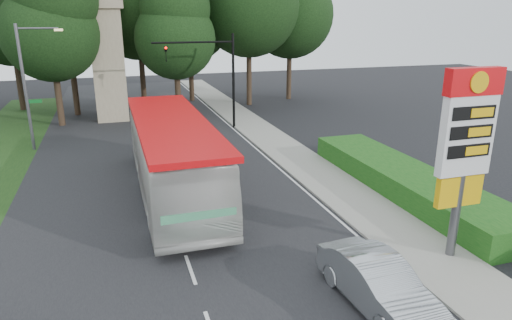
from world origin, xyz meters
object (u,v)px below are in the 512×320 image
object	(u,v)px
streetlight_signs	(28,82)
monument	(108,58)
transit_bus	(173,158)
sedan_silver	(378,283)
gas_station_pylon	(466,140)
traffic_signal_mast	(216,68)

from	to	relation	value
streetlight_signs	monument	distance (m)	9.44
transit_bus	sedan_silver	xyz separation A→B (m)	(4.53, -11.05, -1.11)
gas_station_pylon	traffic_signal_mast	size ratio (longest dim) A/B	0.95
gas_station_pylon	traffic_signal_mast	xyz separation A→B (m)	(-3.52, 22.00, 0.22)
gas_station_pylon	monument	distance (m)	30.17
transit_bus	sedan_silver	world-z (taller)	transit_bus
sedan_silver	monument	bearing A→B (deg)	99.48
streetlight_signs	sedan_silver	world-z (taller)	streetlight_signs
gas_station_pylon	traffic_signal_mast	world-z (taller)	traffic_signal_mast
streetlight_signs	monument	xyz separation A→B (m)	(4.99, 7.99, 0.67)
gas_station_pylon	streetlight_signs	size ratio (longest dim) A/B	0.86
monument	gas_station_pylon	bearing A→B (deg)	-68.20
traffic_signal_mast	streetlight_signs	size ratio (longest dim) A/B	0.90
transit_bus	sedan_silver	size ratio (longest dim) A/B	2.88
traffic_signal_mast	sedan_silver	size ratio (longest dim) A/B	1.53
streetlight_signs	transit_bus	size ratio (longest dim) A/B	0.59
gas_station_pylon	sedan_silver	distance (m)	5.83
traffic_signal_mast	streetlight_signs	distance (m)	12.83
gas_station_pylon	sedan_silver	bearing A→B (deg)	-157.23
gas_station_pylon	monument	xyz separation A→B (m)	(-11.20, 28.01, 0.66)
transit_bus	monument	bearing A→B (deg)	97.84
streetlight_signs	monument	bearing A→B (deg)	58.03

